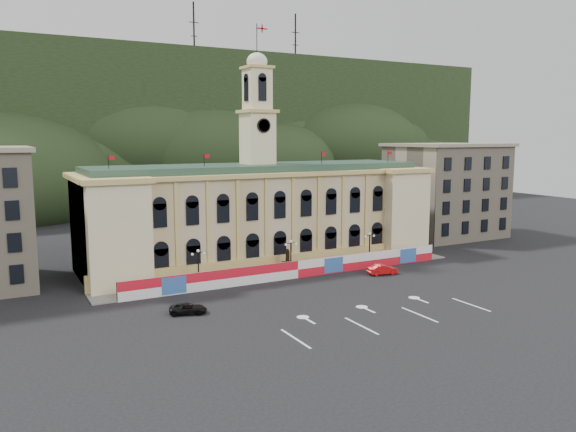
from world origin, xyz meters
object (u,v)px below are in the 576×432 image
black_suv (188,309)px  lamp_center (291,254)px  statue (288,266)px  red_sedan (383,269)px

black_suv → lamp_center: bearing=-43.2°
statue → black_suv: size_ratio=0.80×
red_sedan → black_suv: 31.10m
lamp_center → red_sedan: (11.92, -6.06, -2.34)m
red_sedan → black_suv: red_sedan is taller
lamp_center → black_suv: (-18.89, -10.34, -2.48)m
black_suv → red_sedan: bearing=-64.0°
lamp_center → red_sedan: bearing=-26.9°
statue → lamp_center: 2.14m
black_suv → statue: bearing=-41.0°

